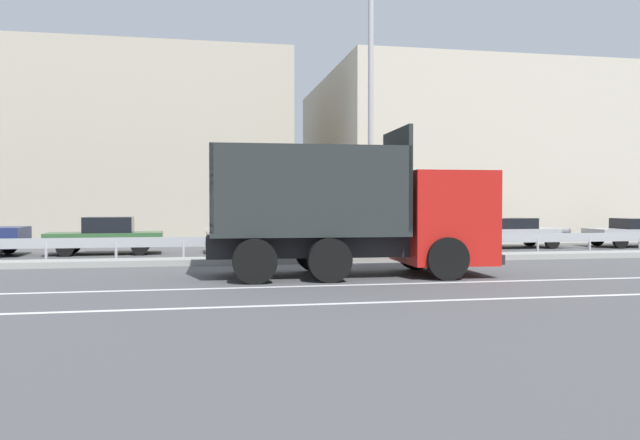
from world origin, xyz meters
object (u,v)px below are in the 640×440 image
Objects in this scene: parked_car_6 at (511,232)px; church_tower at (414,155)px; street_lamp_2 at (372,81)px; parked_car_4 at (258,235)px; median_road_sign at (228,219)px; parked_car_3 at (106,236)px; parked_car_5 at (398,233)px; parked_car_7 at (635,232)px; dump_truck at (386,222)px.

parked_car_6 is 22.86m from church_tower.
street_lamp_2 is 7.55m from parked_car_4.
parked_car_4 is 0.32× the size of church_tower.
median_road_sign is 6.29m from street_lamp_2.
parked_car_5 is (11.13, -0.10, 0.02)m from parked_car_3.
median_road_sign is 0.65× the size of parked_car_7.
parked_car_6 is at bearing -91.09° from parked_car_3.
dump_truck is at bearing -45.12° from parked_car_6.
median_road_sign is 8.20m from parked_car_5.
parked_car_6 is (16.20, 0.25, -0.03)m from parked_car_3.
parked_car_4 is at bearing -93.45° from parked_car_3.
parked_car_6 is 5.59m from parked_car_7.
parked_car_3 is 16.20m from parked_car_6.
parked_car_7 is (13.68, 8.27, -0.73)m from dump_truck.
church_tower is at bearing 161.39° from dump_truck.
dump_truck is 1.84× the size of parked_car_4.
parked_car_5 is at bearing -92.47° from parked_car_3.
parked_car_3 is at bearing 94.13° from parked_car_7.
parked_car_5 is at bearing -110.96° from church_tower.
street_lamp_2 reaches higher than parked_car_5.
church_tower reaches higher than parked_car_6.
church_tower reaches higher than parked_car_3.
parked_car_5 is 0.87× the size of parked_car_6.
street_lamp_2 is 29.13m from church_tower.
parked_car_6 is at bearing 21.62° from median_road_sign.
street_lamp_2 is at bearing -2.86° from median_road_sign.
parked_car_4 is (1.33, 4.35, -0.71)m from median_road_sign.
parked_car_4 is at bearing 124.94° from street_lamp_2.
parked_car_4 is at bearing -122.24° from church_tower.
parked_car_5 is at bearing 62.85° from street_lamp_2.
parked_car_4 is at bearing -160.88° from dump_truck.
median_road_sign reaches higher than parked_car_5.
dump_truck is at bearing -100.11° from street_lamp_2.
parked_car_4 is (5.56, -0.14, -0.01)m from parked_car_3.
dump_truck is 1.65× the size of parked_car_6.
parked_car_5 is 0.97× the size of parked_car_7.
street_lamp_2 is (0.66, 3.70, 4.38)m from dump_truck.
parked_car_5 is 5.08m from parked_car_6.
median_road_sign is at bearing 177.14° from street_lamp_2.
parked_car_5 is (6.89, 4.40, -0.68)m from median_road_sign.
parked_car_4 is at bearing -89.95° from parked_car_6.
parked_car_6 is at bearing -99.02° from church_tower.
parked_car_3 is at bearing -134.05° from dump_truck.
median_road_sign is 0.65× the size of parked_car_4.
median_road_sign is at bearing -70.44° from parked_car_6.
dump_truck is 5.78m from street_lamp_2.
church_tower is at bearing 9.82° from parked_car_7.
dump_truck is 16.00m from parked_car_7.
parked_car_3 is 0.93× the size of parked_car_6.
church_tower reaches higher than median_road_sign.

